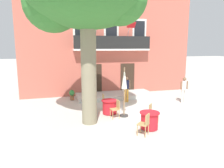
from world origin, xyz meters
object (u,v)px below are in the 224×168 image
object	(u,v)px
cafe_chair_near_tree_0	(145,123)
cafe_table_middle	(110,107)
cafe_chair_middle_0	(105,101)
ground_planter_left	(72,94)
cafe_chair_middle_1	(116,108)
cafe_chair_near_tree_1	(152,112)
pedestrian_mid_plaza	(126,88)
cafe_table_near_tree	(149,120)
cafe_umbrella	(124,85)
pedestrian_near_entrance	(184,88)

from	to	relation	value
cafe_chair_near_tree_0	cafe_table_middle	distance (m)	3.15
cafe_chair_middle_0	ground_planter_left	xyz separation A→B (m)	(-1.58, 2.83, -0.14)
cafe_chair_near_tree_0	cafe_chair_middle_1	world-z (taller)	same
cafe_chair_near_tree_0	cafe_chair_middle_1	distance (m)	2.39
cafe_chair_near_tree_1	pedestrian_mid_plaza	bearing A→B (deg)	87.80
cafe_table_near_tree	cafe_chair_near_tree_1	bearing A→B (deg)	53.73
cafe_table_near_tree	cafe_table_middle	world-z (taller)	same
cafe_chair_near_tree_1	cafe_umbrella	xyz separation A→B (m)	(-0.94, 1.30, 1.14)
cafe_chair_middle_0	pedestrian_mid_plaza	world-z (taller)	pedestrian_mid_plaza
cafe_chair_near_tree_0	cafe_table_near_tree	bearing A→B (deg)	49.86
cafe_chair_near_tree_0	cafe_chair_middle_0	bearing A→B (deg)	99.89
cafe_chair_near_tree_0	cafe_chair_middle_1	xyz separation A→B (m)	(-0.48, 2.34, 0.00)
ground_planter_left	pedestrian_near_entrance	size ratio (longest dim) A/B	0.42
cafe_chair_near_tree_1	pedestrian_near_entrance	xyz separation A→B (m)	(3.61, 2.77, 0.41)
cafe_chair_near_tree_1	pedestrian_mid_plaza	world-z (taller)	pedestrian_mid_plaza
cafe_chair_near_tree_0	cafe_chair_near_tree_1	world-z (taller)	same
cafe_table_near_tree	cafe_chair_middle_0	distance (m)	3.46
cafe_umbrella	ground_planter_left	distance (m)	4.91
cafe_chair_near_tree_1	cafe_chair_middle_0	distance (m)	3.10
cafe_chair_near_tree_1	ground_planter_left	distance (m)	6.34
cafe_chair_near_tree_1	cafe_table_middle	distance (m)	2.45
cafe_table_middle	cafe_umbrella	distance (m)	1.53
cafe_chair_near_tree_0	cafe_umbrella	bearing A→B (deg)	90.17
ground_planter_left	pedestrian_mid_plaza	bearing A→B (deg)	-24.11
cafe_chair_middle_1	cafe_chair_middle_0	bearing A→B (deg)	97.33
cafe_chair_near_tree_0	ground_planter_left	world-z (taller)	cafe_chair_near_tree_0
pedestrian_near_entrance	cafe_chair_near_tree_0	bearing A→B (deg)	-138.91
cafe_table_near_tree	cafe_chair_near_tree_1	xyz separation A→B (m)	(0.45, 0.61, 0.14)
cafe_chair_near_tree_0	pedestrian_mid_plaza	bearing A→B (deg)	78.15
cafe_chair_near_tree_0	pedestrian_near_entrance	size ratio (longest dim) A/B	0.55
cafe_chair_near_tree_0	cafe_chair_middle_1	size ratio (longest dim) A/B	1.00
cafe_table_middle	cafe_umbrella	world-z (taller)	cafe_umbrella
cafe_table_middle	cafe_chair_middle_1	size ratio (longest dim) A/B	0.95
cafe_umbrella	cafe_chair_middle_1	bearing A→B (deg)	-162.56
cafe_chair_middle_1	cafe_umbrella	distance (m)	1.24
cafe_table_middle	cafe_chair_middle_0	bearing A→B (deg)	94.23
cafe_chair_near_tree_1	cafe_table_middle	size ratio (longest dim) A/B	1.05
cafe_chair_near_tree_1	cafe_umbrella	size ratio (longest dim) A/B	0.36
pedestrian_mid_plaza	pedestrian_near_entrance	bearing A→B (deg)	-19.36
pedestrian_mid_plaza	cafe_chair_middle_0	bearing A→B (deg)	-142.71
cafe_chair_middle_1	ground_planter_left	world-z (taller)	cafe_chair_middle_1
cafe_table_middle	ground_planter_left	world-z (taller)	cafe_table_middle
cafe_table_middle	pedestrian_near_entrance	xyz separation A→B (m)	(5.15, 0.87, 0.54)
ground_planter_left	cafe_chair_near_tree_0	bearing A→B (deg)	-71.34
cafe_table_middle	cafe_chair_middle_1	world-z (taller)	cafe_chair_middle_1
cafe_chair_middle_1	pedestrian_near_entrance	bearing A→B (deg)	17.86
cafe_chair_middle_0	cafe_umbrella	xyz separation A→B (m)	(0.66, -1.35, 1.14)
cafe_chair_near_tree_1	cafe_table_middle	xyz separation A→B (m)	(-1.54, 1.90, -0.14)
cafe_umbrella	cafe_table_middle	bearing A→B (deg)	135.56
cafe_table_near_tree	cafe_table_middle	bearing A→B (deg)	113.68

